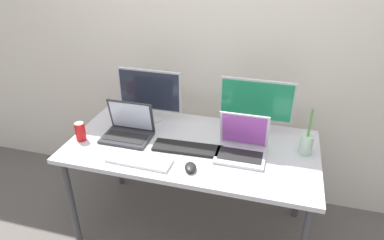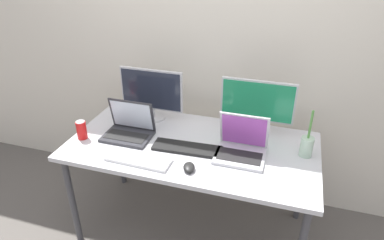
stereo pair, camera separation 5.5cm
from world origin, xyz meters
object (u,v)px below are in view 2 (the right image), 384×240
soda_can_near_keyboard (82,130)px  work_desk (192,152)px  monitor_left (152,93)px  mouse_by_keyboard (189,167)px  monitor_center (257,106)px  laptop_secondary (242,146)px  keyboard_main (139,159)px  keyboard_aux (187,148)px  laptop_silver (129,128)px  bamboo_vase (307,146)px

soda_can_near_keyboard → work_desk: bearing=11.0°
monitor_left → soda_can_near_keyboard: size_ratio=3.68×
work_desk → mouse_by_keyboard: bearing=-76.4°
mouse_by_keyboard → monitor_center: bearing=41.9°
monitor_center → laptop_secondary: (-0.04, -0.28, -0.15)m
keyboard_main → mouse_by_keyboard: (0.32, 0.00, 0.01)m
monitor_left → keyboard_aux: size_ratio=1.06×
keyboard_main → laptop_silver: bearing=127.6°
work_desk → monitor_left: monitor_left is taller
laptop_secondary → bamboo_vase: (0.38, 0.11, 0.01)m
monitor_left → soda_can_near_keyboard: (-0.34, -0.40, -0.14)m
laptop_silver → keyboard_aux: 0.43m
work_desk → monitor_center: 0.53m
monitor_left → laptop_secondary: monitor_left is taller
work_desk → keyboard_main: (-0.25, -0.27, 0.07)m
laptop_silver → soda_can_near_keyboard: bearing=-156.1°
laptop_silver → bamboo_vase: bearing=5.0°
keyboard_main → keyboard_aux: same height
work_desk → keyboard_main: size_ratio=4.04×
soda_can_near_keyboard → laptop_secondary: bearing=6.5°
laptop_secondary → mouse_by_keyboard: bearing=-136.5°
mouse_by_keyboard → monitor_left: bearing=111.9°
laptop_silver → mouse_by_keyboard: laptop_silver is taller
laptop_secondary → laptop_silver: bearing=179.5°
monitor_center → soda_can_near_keyboard: size_ratio=3.84×
soda_can_near_keyboard → keyboard_main: bearing=-15.4°
laptop_secondary → soda_can_near_keyboard: size_ratio=2.39×
laptop_secondary → bamboo_vase: bearing=15.7°
monitor_center → laptop_silver: monitor_center is taller
laptop_silver → soda_can_near_keyboard: 0.31m
keyboard_aux → monitor_left: bearing=135.9°
work_desk → soda_can_near_keyboard: bearing=-169.0°
laptop_silver → bamboo_vase: bamboo_vase is taller
bamboo_vase → monitor_left: bearing=170.8°
work_desk → keyboard_aux: keyboard_aux is taller
keyboard_main → monitor_center: bearing=42.3°
laptop_secondary → soda_can_near_keyboard: 1.05m
monitor_left → bamboo_vase: monitor_left is taller
monitor_center → laptop_secondary: size_ratio=1.61×
work_desk → monitor_center: (0.37, 0.26, 0.27)m
work_desk → keyboard_main: 0.38m
keyboard_main → keyboard_aux: bearing=41.6°
mouse_by_keyboard → soda_can_near_keyboard: size_ratio=0.81×
keyboard_aux → mouse_by_keyboard: mouse_by_keyboard is taller
work_desk → bamboo_vase: size_ratio=5.19×
laptop_secondary → soda_can_near_keyboard: bearing=-173.5°
mouse_by_keyboard → keyboard_aux: bearing=92.4°
monitor_center → keyboard_aux: (-0.38, -0.33, -0.20)m
work_desk → monitor_left: bearing=145.7°
keyboard_main → work_desk: bearing=48.4°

